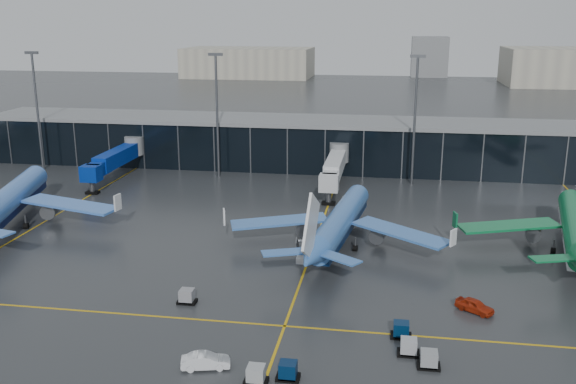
% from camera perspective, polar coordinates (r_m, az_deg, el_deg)
% --- Properties ---
extents(ground, '(600.00, 600.00, 0.00)m').
position_cam_1_polar(ground, '(86.35, -5.24, -6.82)').
color(ground, '#282B2D').
rests_on(ground, ground).
extents(terminal_pier, '(142.00, 17.00, 10.70)m').
position_cam_1_polar(terminal_pier, '(143.43, 0.86, 4.43)').
color(terminal_pier, black).
rests_on(terminal_pier, ground).
extents(jet_bridges, '(94.00, 27.50, 7.20)m').
position_cam_1_polar(jet_bridges, '(135.44, -15.20, 2.87)').
color(jet_bridges, '#595B60').
rests_on(jet_bridges, ground).
extents(flood_masts, '(203.00, 0.50, 25.50)m').
position_cam_1_polar(flood_masts, '(129.65, 2.29, 7.02)').
color(flood_masts, '#595B60').
rests_on(flood_masts, ground).
extents(distant_hangars, '(260.00, 71.00, 22.00)m').
position_cam_1_polar(distant_hangars, '(349.49, 14.32, 10.93)').
color(distant_hangars, '#B2AD99').
rests_on(distant_hangars, ground).
extents(taxi_lines, '(220.00, 120.00, 0.02)m').
position_cam_1_polar(taxi_lines, '(94.33, 2.28, -4.81)').
color(taxi_lines, gold).
rests_on(taxi_lines, ground).
extents(airliner_arkefly, '(47.42, 51.15, 13.20)m').
position_cam_1_polar(airliner_arkefly, '(110.99, -23.73, 0.52)').
color(airliner_arkefly, '#4178D6').
rests_on(airliner_arkefly, ground).
extents(airliner_klm_near, '(38.39, 42.47, 11.85)m').
position_cam_1_polar(airliner_klm_near, '(93.13, 4.70, -1.28)').
color(airliner_klm_near, '#3A6FC0').
rests_on(airliner_klm_near, ground).
extents(baggage_carts, '(29.47, 16.88, 1.70)m').
position_cam_1_polar(baggage_carts, '(65.93, 3.35, -13.41)').
color(baggage_carts, black).
rests_on(baggage_carts, ground).
extents(mobile_airstair, '(2.29, 3.26, 3.45)m').
position_cam_1_polar(mobile_airstair, '(88.64, 1.55, -5.63)').
color(mobile_airstair, silver).
rests_on(mobile_airstair, ground).
extents(service_van_red, '(4.65, 4.03, 1.51)m').
position_cam_1_polar(service_van_red, '(76.87, 16.26, -9.67)').
color(service_van_red, '#A6250C').
rests_on(service_van_red, ground).
extents(service_van_white, '(4.92, 2.75, 1.54)m').
position_cam_1_polar(service_van_white, '(63.58, -7.33, -14.67)').
color(service_van_white, silver).
rests_on(service_van_white, ground).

